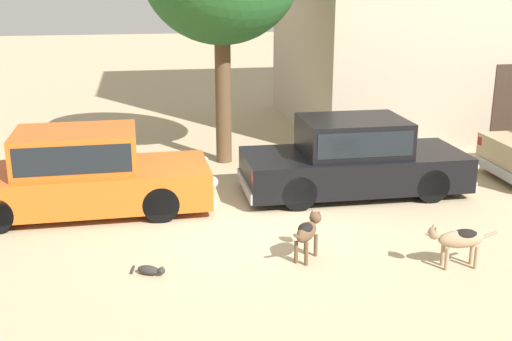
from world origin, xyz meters
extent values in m
plane|color=tan|center=(0.00, 0.00, 0.00)|extent=(80.00, 80.00, 0.00)
cube|color=#D15619|center=(-2.99, 1.16, 0.48)|extent=(4.55, 1.76, 0.67)
cube|color=#D15619|center=(-3.03, 1.16, 1.17)|extent=(2.10, 1.49, 0.69)
cube|color=black|center=(-3.03, 1.16, 1.18)|extent=(1.93, 1.51, 0.49)
cube|color=#999BA0|center=(-0.74, 1.19, 0.26)|extent=(0.14, 1.67, 0.20)
sphere|color=silver|center=(-0.72, 1.86, 0.63)|extent=(0.20, 0.20, 0.20)
sphere|color=silver|center=(-0.70, 0.51, 0.63)|extent=(0.20, 0.20, 0.20)
cylinder|color=black|center=(-1.64, 1.93, 0.32)|extent=(0.64, 0.21, 0.64)
cylinder|color=black|center=(-1.62, 0.42, 0.32)|extent=(0.64, 0.21, 0.64)
cylinder|color=black|center=(-4.35, 1.90, 0.32)|extent=(0.64, 0.21, 0.64)
cube|color=black|center=(2.16, 1.31, 0.48)|extent=(4.29, 1.80, 0.67)
cube|color=black|center=(2.11, 1.31, 1.15)|extent=(1.98, 1.53, 0.68)
cube|color=black|center=(2.11, 1.31, 1.16)|extent=(1.83, 1.55, 0.47)
cube|color=#999BA0|center=(4.27, 1.28, 0.26)|extent=(0.14, 1.71, 0.20)
cube|color=#999BA0|center=(0.04, 1.33, 0.26)|extent=(0.14, 1.71, 0.20)
sphere|color=silver|center=(4.31, 1.97, 0.63)|extent=(0.20, 0.20, 0.20)
sphere|color=silver|center=(4.29, 0.59, 0.63)|extent=(0.20, 0.20, 0.20)
cube|color=red|center=(0.05, 2.09, 0.65)|extent=(0.04, 0.18, 0.18)
cube|color=red|center=(0.03, 0.58, 0.65)|extent=(0.04, 0.18, 0.18)
cylinder|color=black|center=(3.45, 2.06, 0.33)|extent=(0.65, 0.21, 0.65)
cylinder|color=black|center=(3.43, 0.52, 0.33)|extent=(0.65, 0.21, 0.65)
cylinder|color=black|center=(0.88, 2.10, 0.33)|extent=(0.65, 0.21, 0.65)
cylinder|color=black|center=(0.87, 0.55, 0.33)|extent=(0.65, 0.21, 0.65)
cube|color=#999BA0|center=(5.31, 1.41, 0.26)|extent=(0.17, 1.80, 0.20)
cube|color=red|center=(5.33, 2.21, 0.68)|extent=(0.04, 0.18, 0.18)
cylinder|color=brown|center=(0.50, -1.36, 0.17)|extent=(0.06, 0.06, 0.34)
cylinder|color=brown|center=(0.63, -1.46, 0.17)|extent=(0.06, 0.06, 0.34)
cylinder|color=brown|center=(0.28, -1.65, 0.17)|extent=(0.06, 0.06, 0.34)
cylinder|color=brown|center=(0.41, -1.75, 0.17)|extent=(0.06, 0.06, 0.34)
ellipsoid|color=brown|center=(0.45, -1.55, 0.44)|extent=(0.52, 0.58, 0.28)
ellipsoid|color=black|center=(0.43, -1.58, 0.52)|extent=(0.35, 0.37, 0.15)
sphere|color=brown|center=(0.67, -1.28, 0.55)|extent=(0.19, 0.19, 0.19)
cone|color=brown|center=(0.73, -1.20, 0.54)|extent=(0.15, 0.15, 0.10)
cone|color=brown|center=(0.62, -1.24, 0.64)|extent=(0.09, 0.09, 0.08)
cone|color=brown|center=(0.71, -1.31, 0.64)|extent=(0.09, 0.09, 0.08)
cylinder|color=brown|center=(0.24, -1.83, 0.50)|extent=(0.16, 0.18, 0.14)
cylinder|color=#997F60|center=(2.36, -2.27, 0.17)|extent=(0.06, 0.06, 0.35)
cylinder|color=#997F60|center=(2.37, -2.11, 0.17)|extent=(0.06, 0.06, 0.35)
cylinder|color=#997F60|center=(2.80, -2.31, 0.17)|extent=(0.06, 0.06, 0.35)
cylinder|color=#997F60|center=(2.81, -2.15, 0.17)|extent=(0.06, 0.06, 0.35)
ellipsoid|color=#997F60|center=(2.58, -2.21, 0.44)|extent=(0.69, 0.27, 0.27)
ellipsoid|color=black|center=(2.63, -2.22, 0.51)|extent=(0.39, 0.23, 0.15)
sphere|color=#997F60|center=(2.18, -2.18, 0.55)|extent=(0.19, 0.19, 0.19)
cone|color=#997F60|center=(2.08, -2.17, 0.54)|extent=(0.11, 0.11, 0.11)
cone|color=#997F60|center=(2.17, -2.24, 0.64)|extent=(0.07, 0.07, 0.09)
cone|color=#997F60|center=(2.18, -2.12, 0.64)|extent=(0.07, 0.07, 0.09)
cylinder|color=#997F60|center=(3.00, -2.25, 0.49)|extent=(0.24, 0.07, 0.12)
ellipsoid|color=#2D2B28|center=(-1.88, -1.64, 0.07)|extent=(0.38, 0.30, 0.13)
sphere|color=#2D2B28|center=(-1.70, -1.74, 0.09)|extent=(0.11, 0.11, 0.11)
cone|color=#2D2B28|center=(-1.69, -1.71, 0.13)|extent=(0.05, 0.05, 0.04)
cone|color=#2D2B28|center=(-1.72, -1.76, 0.13)|extent=(0.05, 0.05, 0.04)
cylinder|color=#2D2B28|center=(-2.11, -1.49, 0.02)|extent=(0.07, 0.22, 0.04)
cylinder|color=brown|center=(-0.04, 3.98, 1.50)|extent=(0.35, 0.35, 3.00)
camera|label=1|loc=(-1.88, -10.03, 4.05)|focal=44.62mm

